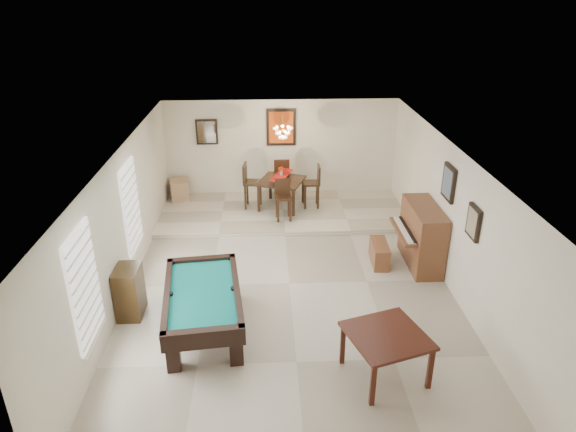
{
  "coord_description": "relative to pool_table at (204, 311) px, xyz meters",
  "views": [
    {
      "loc": [
        -0.41,
        -8.42,
        5.24
      ],
      "look_at": [
        0.0,
        0.6,
        1.15
      ],
      "focal_mm": 32.0,
      "sensor_mm": 36.0,
      "label": 1
    }
  ],
  "objects": [
    {
      "name": "back_painting",
      "position": [
        1.47,
        5.85,
        1.53
      ],
      "size": [
        0.75,
        0.06,
        0.95
      ],
      "primitive_type": "cube",
      "color": "#D84C14",
      "rests_on": "wall_back"
    },
    {
      "name": "right_picture_upper",
      "position": [
        4.43,
        1.69,
        1.53
      ],
      "size": [
        0.06,
        0.55,
        0.65
      ],
      "primitive_type": "cube",
      "color": "slate",
      "rests_on": "wall_right"
    },
    {
      "name": "dining_chair_west",
      "position": [
        0.73,
        4.86,
        0.32
      ],
      "size": [
        0.47,
        0.47,
        1.13
      ],
      "primitive_type": null,
      "rotation": [
        0.0,
        0.0,
        1.44
      ],
      "color": "black",
      "rests_on": "dining_step"
    },
    {
      "name": "window_left_front",
      "position": [
        -1.5,
        -0.81,
        1.03
      ],
      "size": [
        0.06,
        1.0,
        1.7
      ],
      "primitive_type": "cube",
      "color": "white",
      "rests_on": "wall_left"
    },
    {
      "name": "dining_chair_east",
      "position": [
        2.18,
        4.83,
        0.29
      ],
      "size": [
        0.4,
        0.4,
        1.07
      ],
      "primitive_type": null,
      "rotation": [
        0.0,
        0.0,
        -1.58
      ],
      "color": "black",
      "rests_on": "dining_step"
    },
    {
      "name": "ceiling",
      "position": [
        1.47,
        1.39,
        2.23
      ],
      "size": [
        6.0,
        9.0,
        0.04
      ],
      "primitive_type": "cube",
      "color": "white",
      "rests_on": "wall_back"
    },
    {
      "name": "dining_chair_north",
      "position": [
        1.46,
        5.55,
        0.28
      ],
      "size": [
        0.4,
        0.4,
        1.06
      ],
      "primitive_type": null,
      "rotation": [
        0.0,
        0.0,
        3.17
      ],
      "color": "black",
      "rests_on": "dining_step"
    },
    {
      "name": "chandelier",
      "position": [
        1.47,
        4.59,
        1.83
      ],
      "size": [
        0.44,
        0.44,
        0.6
      ],
      "primitive_type": null,
      "color": "#FFE5B2",
      "rests_on": "ceiling"
    },
    {
      "name": "apothecary_chest",
      "position": [
        -1.31,
        0.52,
        0.08
      ],
      "size": [
        0.4,
        0.6,
        0.9
      ],
      "primitive_type": "cube",
      "color": "black",
      "rests_on": "ground_plane"
    },
    {
      "name": "flower_vase",
      "position": [
        1.43,
        4.84,
        0.7
      ],
      "size": [
        0.14,
        0.14,
        0.22
      ],
      "primitive_type": null,
      "rotation": [
        0.0,
        0.0,
        -0.08
      ],
      "color": "red",
      "rests_on": "dining_table"
    },
    {
      "name": "window_left_rear",
      "position": [
        -1.5,
        1.99,
        1.03
      ],
      "size": [
        0.06,
        1.0,
        1.7
      ],
      "primitive_type": "cube",
      "color": "white",
      "rests_on": "wall_left"
    },
    {
      "name": "dining_table",
      "position": [
        1.43,
        4.84,
        0.17
      ],
      "size": [
        1.3,
        1.3,
        0.84
      ],
      "primitive_type": null,
      "rotation": [
        0.0,
        0.0,
        -0.34
      ],
      "color": "black",
      "rests_on": "dining_step"
    },
    {
      "name": "corner_bench",
      "position": [
        -1.19,
        5.51,
        0.0
      ],
      "size": [
        0.54,
        0.63,
        0.5
      ],
      "primitive_type": "cube",
      "rotation": [
        0.0,
        0.0,
        0.19
      ],
      "color": "tan",
      "rests_on": "dining_step"
    },
    {
      "name": "square_table",
      "position": [
        2.73,
        -1.19,
        -0.01
      ],
      "size": [
        1.32,
        1.32,
        0.72
      ],
      "primitive_type": null,
      "rotation": [
        0.0,
        0.0,
        0.32
      ],
      "color": "black",
      "rests_on": "ground_plane"
    },
    {
      "name": "right_picture_lower",
      "position": [
        4.43,
        0.39,
        1.33
      ],
      "size": [
        0.06,
        0.45,
        0.55
      ],
      "primitive_type": "cube",
      "color": "gray",
      "rests_on": "wall_right"
    },
    {
      "name": "ground_plane",
      "position": [
        1.47,
        1.39,
        -0.38
      ],
      "size": [
        6.0,
        9.0,
        0.02
      ],
      "primitive_type": "cube",
      "color": "beige"
    },
    {
      "name": "wall_right",
      "position": [
        4.47,
        1.39,
        0.93
      ],
      "size": [
        0.04,
        9.0,
        2.6
      ],
      "primitive_type": "cube",
      "color": "silver",
      "rests_on": "ground_plane"
    },
    {
      "name": "piano_bench",
      "position": [
        3.35,
        2.1,
        -0.15
      ],
      "size": [
        0.35,
        0.82,
        0.45
      ],
      "primitive_type": "cube",
      "rotation": [
        0.0,
        0.0,
        -0.05
      ],
      "color": "brown",
      "rests_on": "ground_plane"
    },
    {
      "name": "dining_step",
      "position": [
        1.47,
        4.64,
        -0.31
      ],
      "size": [
        6.0,
        2.5,
        0.12
      ],
      "primitive_type": "cube",
      "color": "beige",
      "rests_on": "ground_plane"
    },
    {
      "name": "upright_piano",
      "position": [
        4.03,
        2.06,
        0.26
      ],
      "size": [
        0.84,
        1.5,
        1.25
      ],
      "primitive_type": null,
      "color": "brown",
      "rests_on": "ground_plane"
    },
    {
      "name": "pool_table",
      "position": [
        0.0,
        0.0,
        0.0
      ],
      "size": [
        1.45,
        2.34,
        0.74
      ],
      "primitive_type": null,
      "rotation": [
        0.0,
        0.0,
        0.12
      ],
      "color": "black",
      "rests_on": "ground_plane"
    },
    {
      "name": "wall_back",
      "position": [
        1.47,
        5.89,
        0.93
      ],
      "size": [
        6.0,
        0.04,
        2.6
      ],
      "primitive_type": "cube",
      "color": "silver",
      "rests_on": "ground_plane"
    },
    {
      "name": "dining_chair_south",
      "position": [
        1.46,
        4.09,
        0.24
      ],
      "size": [
        0.39,
        0.39,
        0.97
      ],
      "primitive_type": null,
      "rotation": [
        0.0,
        0.0,
        0.09
      ],
      "color": "black",
      "rests_on": "dining_step"
    },
    {
      "name": "wall_front",
      "position": [
        1.47,
        -3.11,
        0.93
      ],
      "size": [
        6.0,
        0.04,
        2.6
      ],
      "primitive_type": "cube",
      "color": "silver",
      "rests_on": "ground_plane"
    },
    {
      "name": "wall_left",
      "position": [
        -1.53,
        1.39,
        0.93
      ],
      "size": [
        0.04,
        9.0,
        2.6
      ],
      "primitive_type": "cube",
      "color": "silver",
      "rests_on": "ground_plane"
    },
    {
      "name": "back_mirror",
      "position": [
        -0.43,
        5.85,
        1.43
      ],
      "size": [
        0.55,
        0.06,
        0.65
      ],
      "primitive_type": "cube",
      "color": "white",
      "rests_on": "wall_back"
    }
  ]
}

